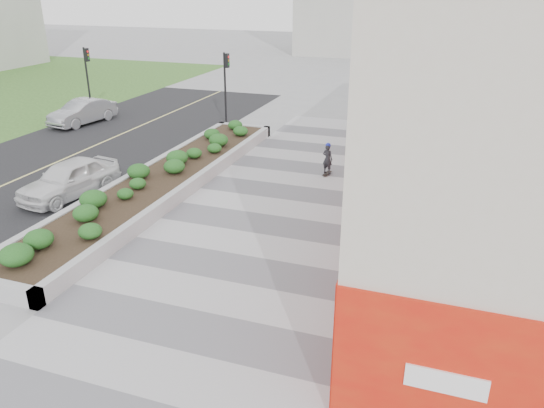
{
  "coord_description": "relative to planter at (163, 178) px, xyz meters",
  "views": [
    {
      "loc": [
        5.56,
        -10.93,
        7.9
      ],
      "look_at": [
        0.21,
        4.34,
        1.1
      ],
      "focal_mm": 35.0,
      "sensor_mm": 36.0,
      "label": 1
    }
  ],
  "objects": [
    {
      "name": "building",
      "position": [
        12.48,
        1.98,
        3.56
      ],
      "size": [
        6.04,
        24.08,
        8.0
      ],
      "color": "#BFB5A3",
      "rests_on": "ground"
    },
    {
      "name": "manhole_cover",
      "position": [
        6.0,
        -4.0,
        -0.42
      ],
      "size": [
        0.44,
        0.44,
        0.01
      ],
      "primitive_type": "cylinder",
      "color": "#595654",
      "rests_on": "ground"
    },
    {
      "name": "car_white",
      "position": [
        -3.0,
        -2.03,
        0.31
      ],
      "size": [
        2.43,
        4.52,
        1.46
      ],
      "primitive_type": "imported",
      "rotation": [
        0.0,
        0.0,
        -0.17
      ],
      "color": "white",
      "rests_on": "ground"
    },
    {
      "name": "planter",
      "position": [
        0.0,
        0.0,
        0.0
      ],
      "size": [
        3.0,
        18.0,
        0.9
      ],
      "color": "#9E9EA0",
      "rests_on": "ground"
    },
    {
      "name": "walkway",
      "position": [
        5.5,
        -4.0,
        -0.41
      ],
      "size": [
        8.0,
        36.0,
        0.01
      ],
      "primitive_type": "cube",
      "color": "#A8A8AD",
      "rests_on": "ground"
    },
    {
      "name": "car_silver",
      "position": [
        -10.0,
        7.88,
        0.3
      ],
      "size": [
        2.19,
        4.52,
        1.43
      ],
      "primitive_type": "imported",
      "rotation": [
        0.0,
        0.0,
        -0.16
      ],
      "color": "#A6A7AE",
      "rests_on": "ground"
    },
    {
      "name": "street",
      "position": [
        -6.5,
        0.0,
        -0.42
      ],
      "size": [
        10.0,
        40.0,
        0.0
      ],
      "primitive_type": "cube",
      "color": "black",
      "rests_on": "ground"
    },
    {
      "name": "skateboarder",
      "position": [
        6.03,
        3.78,
        0.32
      ],
      "size": [
        0.55,
        0.74,
        1.47
      ],
      "rotation": [
        0.0,
        0.0,
        -0.12
      ],
      "color": "beige",
      "rests_on": "ground"
    },
    {
      "name": "ground",
      "position": [
        5.5,
        -7.0,
        -0.42
      ],
      "size": [
        160.0,
        160.0,
        0.0
      ],
      "primitive_type": "plane",
      "color": "gray",
      "rests_on": "ground"
    },
    {
      "name": "traffic_signal_near",
      "position": [
        -1.73,
        10.5,
        2.34
      ],
      "size": [
        0.33,
        0.28,
        4.2
      ],
      "color": "black",
      "rests_on": "ground"
    },
    {
      "name": "traffic_signal_far",
      "position": [
        -10.93,
        10.0,
        2.34
      ],
      "size": [
        0.33,
        0.28,
        4.2
      ],
      "color": "black",
      "rests_on": "ground"
    }
  ]
}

